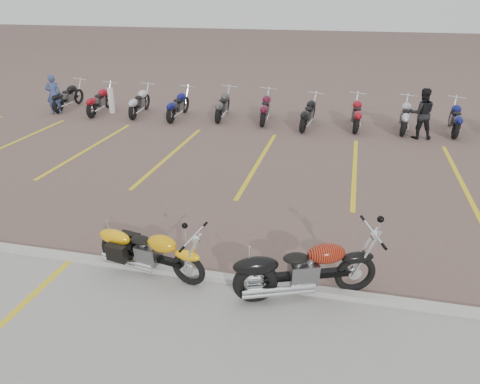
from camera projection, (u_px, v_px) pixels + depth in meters
The scene contains 9 objects.
ground at pixel (221, 225), 9.90m from camera, with size 100.00×100.00×0.00m, color brown.
curb at pixel (190, 274), 8.10m from camera, with size 60.00×0.18×0.12m, color #ADAAA3.
parking_stripes at pixel (259, 162), 13.46m from camera, with size 38.00×5.50×0.01m, color gold, non-canonical shape.
yellow_cruiser at pixel (150, 253), 8.04m from camera, with size 2.09×0.54×0.87m.
flame_cruiser at pixel (302, 271), 7.41m from camera, with size 2.23×1.02×0.97m.
person_a at pixel (54, 94), 18.32m from camera, with size 0.56×0.37×1.54m, color navy.
person_b at pixel (422, 114), 15.28m from camera, with size 0.81×0.63×1.66m, color black.
bollard at pixel (111, 101), 18.53m from camera, with size 0.15×0.15×1.00m, color white.
bg_bike_row at pixel (331, 112), 16.67m from camera, with size 22.10×2.00×1.10m.
Camera 1 is at (2.46, -8.45, 4.61)m, focal length 35.00 mm.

